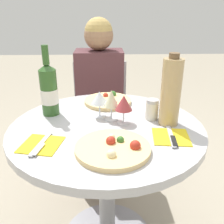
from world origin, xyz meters
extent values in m
cylinder|color=gray|center=(0.00, 0.00, 0.36)|extent=(0.09, 0.09, 0.68)
cylinder|color=#B7B7BC|center=(0.00, 0.00, 0.72)|extent=(0.90, 0.90, 0.04)
cylinder|color=#ADADB2|center=(-0.04, 0.73, 0.01)|extent=(0.38, 0.38, 0.01)
cylinder|color=#ADADB2|center=(-0.04, 0.73, 0.20)|extent=(0.06, 0.06, 0.41)
cube|color=#ADADB2|center=(-0.04, 0.73, 0.42)|extent=(0.43, 0.43, 0.03)
cube|color=#ADADB2|center=(-0.04, 0.94, 0.64)|extent=(0.43, 0.02, 0.40)
cube|color=#512D33|center=(-0.04, 0.56, 0.22)|extent=(0.29, 0.35, 0.44)
cube|color=#512D33|center=(-0.04, 0.73, 0.70)|extent=(0.34, 0.23, 0.52)
sphere|color=#997051|center=(-0.04, 0.73, 1.06)|extent=(0.20, 0.20, 0.20)
sphere|color=tan|center=(-0.04, 0.73, 1.08)|extent=(0.19, 0.19, 0.19)
cylinder|color=#E5C17F|center=(0.02, -0.23, 0.75)|extent=(0.29, 0.29, 0.02)
sphere|color=#B22D1E|center=(0.10, -0.24, 0.76)|extent=(0.04, 0.04, 0.04)
sphere|color=beige|center=(0.01, -0.29, 0.76)|extent=(0.04, 0.04, 0.04)
sphere|color=#336B28|center=(0.05, -0.19, 0.76)|extent=(0.03, 0.03, 0.03)
sphere|color=#B22D1E|center=(0.01, -0.20, 0.76)|extent=(0.04, 0.04, 0.04)
sphere|color=beige|center=(0.02, -0.17, 0.76)|extent=(0.03, 0.03, 0.03)
cylinder|color=#E5C17F|center=(0.01, 0.29, 0.75)|extent=(0.26, 0.26, 0.02)
sphere|color=#B22D1E|center=(0.05, 0.21, 0.76)|extent=(0.03, 0.03, 0.03)
sphere|color=#336B28|center=(0.04, 0.36, 0.76)|extent=(0.04, 0.04, 0.04)
sphere|color=beige|center=(-0.01, 0.24, 0.76)|extent=(0.03, 0.03, 0.03)
sphere|color=beige|center=(-0.04, 0.23, 0.76)|extent=(0.04, 0.04, 0.04)
sphere|color=#B22D1E|center=(0.00, 0.34, 0.76)|extent=(0.03, 0.03, 0.03)
sphere|color=#336B28|center=(0.02, 0.24, 0.76)|extent=(0.03, 0.03, 0.03)
cylinder|color=#2D5623|center=(-0.28, 0.14, 0.85)|extent=(0.08, 0.08, 0.23)
cone|color=#2D5623|center=(-0.28, 0.14, 0.98)|extent=(0.08, 0.08, 0.03)
cylinder|color=#2D5623|center=(-0.28, 0.14, 1.03)|extent=(0.03, 0.03, 0.09)
cylinder|color=silver|center=(-0.28, 0.14, 0.83)|extent=(0.09, 0.09, 0.07)
cylinder|color=tan|center=(0.29, 0.01, 0.89)|extent=(0.09, 0.09, 0.30)
cylinder|color=brown|center=(0.29, 0.01, 1.05)|extent=(0.05, 0.05, 0.02)
cylinder|color=silver|center=(0.22, 0.06, 0.78)|extent=(0.06, 0.06, 0.09)
cylinder|color=#B2B2B7|center=(0.22, 0.06, 0.83)|extent=(0.06, 0.06, 0.02)
cylinder|color=silver|center=(-0.03, 0.10, 0.74)|extent=(0.06, 0.06, 0.00)
cylinder|color=silver|center=(-0.03, 0.10, 0.77)|extent=(0.01, 0.01, 0.07)
cone|color=silver|center=(-0.03, 0.10, 0.84)|extent=(0.08, 0.08, 0.06)
cylinder|color=silver|center=(0.08, 0.02, 0.74)|extent=(0.06, 0.06, 0.00)
cylinder|color=silver|center=(0.08, 0.02, 0.77)|extent=(0.01, 0.01, 0.06)
cone|color=#9E383D|center=(0.08, 0.02, 0.84)|extent=(0.08, 0.08, 0.07)
cylinder|color=silver|center=(0.02, 0.06, 0.74)|extent=(0.06, 0.06, 0.00)
cylinder|color=silver|center=(0.02, 0.06, 0.77)|extent=(0.01, 0.01, 0.07)
cone|color=beige|center=(0.02, 0.06, 0.85)|extent=(0.07, 0.07, 0.08)
cube|color=yellow|center=(-0.26, -0.17, 0.74)|extent=(0.18, 0.18, 0.00)
cube|color=silver|center=(-0.26, -0.17, 0.74)|extent=(0.06, 0.19, 0.00)
cube|color=silver|center=(-0.26, -0.22, 0.74)|extent=(0.04, 0.09, 0.00)
cube|color=yellow|center=(0.27, -0.13, 0.74)|extent=(0.17, 0.17, 0.00)
cube|color=silver|center=(0.27, -0.13, 0.74)|extent=(0.04, 0.19, 0.00)
cube|color=black|center=(0.27, -0.17, 0.74)|extent=(0.03, 0.09, 0.00)
camera|label=1|loc=(-0.01, -1.04, 1.24)|focal=40.00mm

